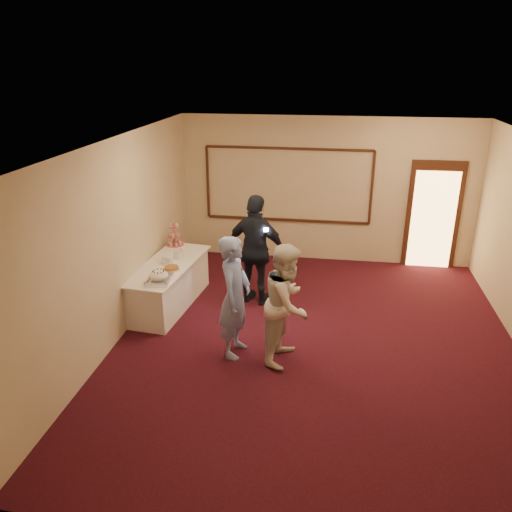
{
  "coord_description": "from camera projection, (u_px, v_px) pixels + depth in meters",
  "views": [
    {
      "loc": [
        0.14,
        -6.62,
        4.04
      ],
      "look_at": [
        -1.0,
        0.56,
        1.15
      ],
      "focal_mm": 35.0,
      "sensor_mm": 36.0,
      "label": 1
    }
  ],
  "objects": [
    {
      "name": "camera_flash",
      "position": [
        266.0,
        230.0,
        8.15
      ],
      "size": [
        0.07,
        0.04,
        0.05
      ],
      "primitive_type": "cube",
      "rotation": [
        0.0,
        0.0,
        0.02
      ],
      "color": "white",
      "rests_on": "guest"
    },
    {
      "name": "floor",
      "position": [
        315.0,
        343.0,
        7.59
      ],
      "size": [
        7.0,
        7.0,
        0.0
      ],
      "primitive_type": "plane",
      "color": "black",
      "rests_on": "ground"
    },
    {
      "name": "plate_stack_b",
      "position": [
        178.0,
        254.0,
        8.72
      ],
      "size": [
        0.19,
        0.19,
        0.16
      ],
      "color": "white",
      "rests_on": "buffet_table"
    },
    {
      "name": "plate_stack_a",
      "position": [
        168.0,
        260.0,
        8.47
      ],
      "size": [
        0.19,
        0.19,
        0.15
      ],
      "color": "white",
      "rests_on": "buffet_table"
    },
    {
      "name": "man",
      "position": [
        235.0,
        297.0,
        7.03
      ],
      "size": [
        0.52,
        0.71,
        1.81
      ],
      "primitive_type": "imported",
      "rotation": [
        0.0,
        0.0,
        1.44
      ],
      "color": "#8398DD",
      "rests_on": "floor"
    },
    {
      "name": "wall_molding",
      "position": [
        288.0,
        185.0,
        10.3
      ],
      "size": [
        3.45,
        0.04,
        1.55
      ],
      "color": "black",
      "rests_on": "room_walls"
    },
    {
      "name": "buffet_table",
      "position": [
        169.0,
        285.0,
        8.64
      ],
      "size": [
        1.03,
        2.17,
        0.77
      ],
      "color": "white",
      "rests_on": "floor"
    },
    {
      "name": "guest",
      "position": [
        256.0,
        251.0,
        8.53
      ],
      "size": [
        1.23,
        0.78,
        1.95
      ],
      "primitive_type": "imported",
      "rotation": [
        0.0,
        0.0,
        2.85
      ],
      "color": "black",
      "rests_on": "floor"
    },
    {
      "name": "woman",
      "position": [
        287.0,
        304.0,
        6.92
      ],
      "size": [
        0.83,
        0.97,
        1.74
      ],
      "primitive_type": "imported",
      "rotation": [
        0.0,
        0.0,
        1.35
      ],
      "color": "silver",
      "rests_on": "floor"
    },
    {
      "name": "pavlova_tray",
      "position": [
        159.0,
        277.0,
        7.81
      ],
      "size": [
        0.39,
        0.52,
        0.18
      ],
      "color": "silver",
      "rests_on": "buffet_table"
    },
    {
      "name": "tart",
      "position": [
        172.0,
        268.0,
        8.27
      ],
      "size": [
        0.27,
        0.27,
        0.06
      ],
      "color": "white",
      "rests_on": "buffet_table"
    },
    {
      "name": "cupcake_stand",
      "position": [
        175.0,
        237.0,
        9.31
      ],
      "size": [
        0.32,
        0.32,
        0.47
      ],
      "color": "#C14065",
      "rests_on": "buffet_table"
    },
    {
      "name": "room_walls",
      "position": [
        322.0,
        216.0,
        6.84
      ],
      "size": [
        6.04,
        7.04,
        3.02
      ],
      "color": "beige",
      "rests_on": "floor"
    },
    {
      "name": "doorway",
      "position": [
        433.0,
        216.0,
        10.04
      ],
      "size": [
        1.05,
        0.07,
        2.2
      ],
      "color": "black",
      "rests_on": "floor"
    }
  ]
}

